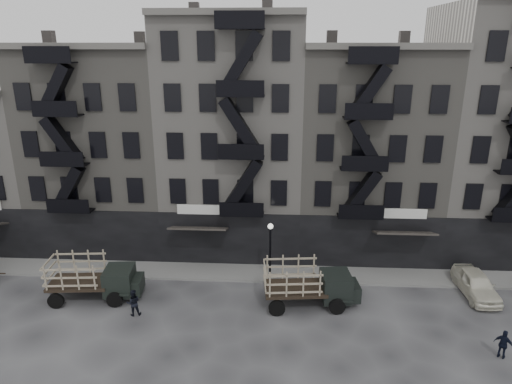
# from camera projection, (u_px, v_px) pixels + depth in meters

# --- Properties ---
(ground) EXTENTS (140.00, 140.00, 0.00)m
(ground) POSITION_uv_depth(u_px,v_px,m) (221.00, 302.00, 28.48)
(ground) COLOR #38383A
(ground) RESTS_ON ground
(sidewalk) EXTENTS (55.00, 2.50, 0.15)m
(sidewalk) POSITION_uv_depth(u_px,v_px,m) (228.00, 272.00, 32.01)
(sidewalk) COLOR slate
(sidewalk) RESTS_ON ground
(building_midwest) EXTENTS (10.00, 11.35, 16.20)m
(building_midwest) POSITION_uv_depth(u_px,v_px,m) (109.00, 147.00, 35.96)
(building_midwest) COLOR slate
(building_midwest) RESTS_ON ground
(building_center) EXTENTS (10.00, 11.35, 18.20)m
(building_center) POSITION_uv_depth(u_px,v_px,m) (235.00, 136.00, 35.10)
(building_center) COLOR #9E9A92
(building_center) RESTS_ON ground
(building_mideast) EXTENTS (10.00, 11.35, 16.20)m
(building_mideast) POSITION_uv_depth(u_px,v_px,m) (365.00, 151.00, 34.88)
(building_mideast) COLOR slate
(building_mideast) RESTS_ON ground
(building_east) EXTENTS (10.00, 11.35, 19.20)m
(building_east) POSITION_uv_depth(u_px,v_px,m) (502.00, 133.00, 33.86)
(building_east) COLOR #9E9A92
(building_east) RESTS_ON ground
(lamp_post) EXTENTS (0.36, 0.36, 4.28)m
(lamp_post) POSITION_uv_depth(u_px,v_px,m) (270.00, 245.00, 29.90)
(lamp_post) COLOR black
(lamp_post) RESTS_ON ground
(stake_truck_west) EXTENTS (5.84, 2.78, 2.84)m
(stake_truck_west) POSITION_uv_depth(u_px,v_px,m) (92.00, 275.00, 28.42)
(stake_truck_west) COLOR black
(stake_truck_west) RESTS_ON ground
(stake_truck_east) EXTENTS (5.93, 2.88, 2.88)m
(stake_truck_east) POSITION_uv_depth(u_px,v_px,m) (308.00, 281.00, 27.68)
(stake_truck_east) COLOR black
(stake_truck_east) RESTS_ON ground
(car_east) EXTENTS (1.98, 4.57, 1.54)m
(car_east) POSITION_uv_depth(u_px,v_px,m) (476.00, 284.00, 29.06)
(car_east) COLOR beige
(car_east) RESTS_ON ground
(pedestrian_mid) EXTENTS (0.96, 0.85, 1.65)m
(pedestrian_mid) POSITION_uv_depth(u_px,v_px,m) (133.00, 303.00, 26.88)
(pedestrian_mid) COLOR black
(pedestrian_mid) RESTS_ON ground
(policeman) EXTENTS (0.97, 0.89, 1.59)m
(policeman) POSITION_uv_depth(u_px,v_px,m) (504.00, 344.00, 23.23)
(policeman) COLOR black
(policeman) RESTS_ON ground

